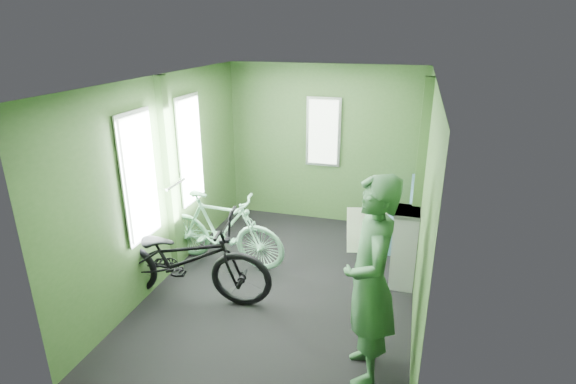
# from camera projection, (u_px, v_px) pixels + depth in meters

# --- Properties ---
(room) EXTENTS (4.00, 4.02, 2.31)m
(room) POSITION_uv_depth(u_px,v_px,m) (283.00, 163.00, 4.66)
(room) COLOR black
(room) RESTS_ON ground
(bicycle_black) EXTENTS (1.97, 0.94, 1.06)m
(bicycle_black) POSITION_uv_depth(u_px,v_px,m) (186.00, 300.00, 4.85)
(bicycle_black) COLOR black
(bicycle_black) RESTS_ON ground
(bicycle_mint) EXTENTS (1.65, 0.72, 1.02)m
(bicycle_mint) POSITION_uv_depth(u_px,v_px,m) (223.00, 265.00, 5.56)
(bicycle_mint) COLOR #82CDA2
(bicycle_mint) RESTS_ON ground
(passenger) EXTENTS (0.57, 0.78, 1.77)m
(passenger) POSITION_uv_depth(u_px,v_px,m) (370.00, 282.00, 3.53)
(passenger) COLOR #315A39
(passenger) RESTS_ON ground
(waste_box) EXTENTS (0.27, 0.37, 0.91)m
(waste_box) POSITION_uv_depth(u_px,v_px,m) (404.00, 248.00, 5.00)
(waste_box) COLOR gray
(waste_box) RESTS_ON ground
(bench_seat) EXTENTS (0.48, 0.84, 0.87)m
(bench_seat) POSITION_uv_depth(u_px,v_px,m) (397.00, 225.00, 6.04)
(bench_seat) COLOR #314F68
(bench_seat) RESTS_ON ground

